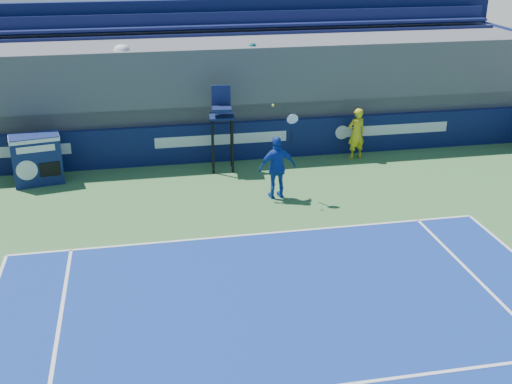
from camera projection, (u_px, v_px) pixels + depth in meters
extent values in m
imported|color=yellow|center=(356.00, 134.00, 19.59)|extent=(0.65, 0.50, 1.59)
cube|color=white|center=(253.00, 234.00, 14.95)|extent=(10.97, 0.07, 0.00)
cube|color=#0C1646|center=(221.00, 142.00, 19.46)|extent=(20.40, 0.20, 1.20)
cube|color=white|center=(13.00, 152.00, 18.27)|extent=(3.20, 0.01, 0.32)
cube|color=white|center=(222.00, 140.00, 19.32)|extent=(4.00, 0.01, 0.32)
cube|color=white|center=(394.00, 129.00, 20.28)|extent=(3.60, 0.01, 0.32)
cylinder|color=white|center=(342.00, 132.00, 19.98)|extent=(0.44, 0.01, 0.44)
cube|color=#101E53|center=(37.00, 160.00, 17.72)|extent=(1.41, 0.93, 1.40)
cube|color=white|center=(34.00, 138.00, 17.48)|extent=(1.43, 0.95, 0.10)
cylinder|color=white|center=(27.00, 170.00, 17.36)|extent=(0.55, 0.12, 0.56)
cube|color=black|center=(50.00, 169.00, 17.59)|extent=(0.54, 0.12, 0.40)
cube|color=white|center=(36.00, 149.00, 17.25)|extent=(0.98, 0.19, 0.18)
cylinder|color=black|center=(213.00, 147.00, 18.38)|extent=(0.08, 0.08, 1.60)
cylinder|color=black|center=(232.00, 147.00, 18.43)|extent=(0.08, 0.08, 1.60)
cylinder|color=black|center=(212.00, 141.00, 18.90)|extent=(0.08, 0.08, 1.60)
cylinder|color=black|center=(231.00, 141.00, 18.94)|extent=(0.08, 0.08, 1.60)
cube|color=#0E1946|center=(222.00, 117.00, 18.34)|extent=(0.77, 0.77, 0.06)
cube|color=#141E4B|center=(222.00, 109.00, 18.15)|extent=(0.59, 0.50, 0.08)
cube|color=#141D4D|center=(221.00, 95.00, 18.37)|extent=(0.55, 0.12, 0.60)
imported|color=#153DB1|center=(277.00, 168.00, 16.70)|extent=(1.02, 0.49, 1.68)
cylinder|color=black|center=(291.00, 136.00, 16.39)|extent=(0.03, 0.15, 0.39)
torus|color=silver|center=(293.00, 119.00, 16.14)|extent=(0.29, 0.11, 0.29)
cylinder|color=white|center=(293.00, 119.00, 16.14)|extent=(0.25, 0.08, 0.24)
sphere|color=#DDF235|center=(273.00, 105.00, 15.93)|extent=(0.07, 0.07, 0.07)
cube|color=#515156|center=(212.00, 92.00, 20.76)|extent=(20.40, 3.60, 3.38)
cube|color=#515156|center=(218.00, 110.00, 19.62)|extent=(20.40, 0.90, 0.55)
cube|color=#161C52|center=(218.00, 95.00, 19.35)|extent=(20.00, 0.45, 0.08)
cube|color=#161C52|center=(217.00, 87.00, 19.50)|extent=(20.00, 0.06, 0.45)
cube|color=#515156|center=(214.00, 85.00, 20.23)|extent=(20.40, 0.90, 0.55)
cube|color=#161C52|center=(214.00, 71.00, 19.95)|extent=(20.00, 0.45, 0.08)
cube|color=#161C52|center=(213.00, 63.00, 20.10)|extent=(20.00, 0.06, 0.45)
cube|color=#515156|center=(210.00, 62.00, 20.83)|extent=(20.40, 0.90, 0.55)
cube|color=#161C52|center=(210.00, 48.00, 20.56)|extent=(20.00, 0.45, 0.08)
cube|color=#161C52|center=(209.00, 40.00, 20.71)|extent=(20.00, 0.06, 0.45)
cube|color=#515156|center=(206.00, 41.00, 21.43)|extent=(20.40, 0.90, 0.55)
cube|color=#161C52|center=(206.00, 27.00, 21.16)|extent=(20.00, 0.45, 0.08)
cube|color=#161C52|center=(205.00, 19.00, 21.31)|extent=(20.00, 0.06, 0.45)
cube|color=#0C1647|center=(205.00, 65.00, 22.33)|extent=(20.80, 0.30, 4.40)
cube|color=#0C1647|center=(504.00, 79.00, 22.57)|extent=(0.30, 3.90, 3.40)
imported|color=white|center=(124.00, 75.00, 18.64)|extent=(1.14, 0.66, 1.77)
imported|color=teal|center=(253.00, 71.00, 19.33)|extent=(1.05, 0.57, 1.70)
imported|color=black|center=(472.00, 65.00, 20.61)|extent=(0.57, 0.39, 1.52)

